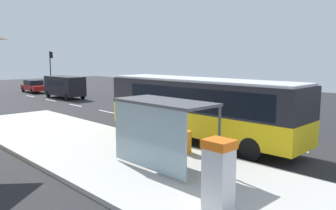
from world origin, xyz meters
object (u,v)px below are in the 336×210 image
(recycling_bin_orange, at_px, (186,142))
(traffic_light_near_side, at_px, (51,64))
(recycling_bin_blue, at_px, (174,139))
(sedan_near, at_px, (34,86))
(white_van, at_px, (65,85))
(bus, at_px, (199,106))
(ticket_machine, at_px, (219,174))
(bus_shelter, at_px, (158,117))

(recycling_bin_orange, distance_m, traffic_light_near_side, 34.84)
(recycling_bin_blue, bearing_deg, sedan_near, 78.05)
(white_van, relative_size, sedan_near, 1.18)
(bus, xyz_separation_m, ticket_machine, (-5.92, -5.80, -0.67))
(white_van, bearing_deg, sedan_near, 89.28)
(ticket_machine, bearing_deg, white_van, 70.46)
(sedan_near, height_order, bus_shelter, bus_shelter)
(ticket_machine, relative_size, recycling_bin_blue, 2.04)
(sedan_near, bearing_deg, recycling_bin_blue, -101.95)
(bus, bearing_deg, recycling_bin_orange, -150.39)
(recycling_bin_blue, relative_size, traffic_light_near_side, 0.19)
(traffic_light_near_side, bearing_deg, recycling_bin_blue, -106.54)
(bus_shelter, bearing_deg, white_van, 70.26)
(sedan_near, bearing_deg, bus_shelter, -105.18)
(ticket_machine, height_order, bus_shelter, bus_shelter)
(recycling_bin_orange, distance_m, bus_shelter, 2.73)
(white_van, xyz_separation_m, recycling_bin_blue, (-6.40, -22.61, -0.69))
(sedan_near, xyz_separation_m, recycling_bin_blue, (-6.50, -30.72, -0.14))
(sedan_near, distance_m, recycling_bin_orange, 32.09)
(ticket_machine, bearing_deg, recycling_bin_blue, 56.01)
(recycling_bin_blue, relative_size, bus_shelter, 0.24)
(bus_shelter, bearing_deg, sedan_near, 74.82)
(traffic_light_near_side, bearing_deg, white_van, -108.18)
(bus_shelter, bearing_deg, recycling_bin_orange, 17.34)
(bus, xyz_separation_m, recycling_bin_orange, (-2.49, -1.41, -1.19))
(bus, xyz_separation_m, bus_shelter, (-4.70, -2.10, 0.25))
(recycling_bin_orange, bearing_deg, sedan_near, 78.31)
(sedan_near, distance_m, bus_shelter, 33.30)
(recycling_bin_orange, bearing_deg, traffic_light_near_side, 73.79)
(recycling_bin_blue, distance_m, bus_shelter, 2.98)
(sedan_near, height_order, traffic_light_near_side, traffic_light_near_side)
(traffic_light_near_side, bearing_deg, ticket_machine, -109.18)
(sedan_near, xyz_separation_m, ticket_machine, (-9.93, -35.81, 0.38))
(sedan_near, bearing_deg, recycling_bin_orange, -101.69)
(recycling_bin_orange, bearing_deg, bus, 29.61)
(white_van, distance_m, traffic_light_near_side, 10.77)
(recycling_bin_orange, distance_m, recycling_bin_blue, 0.70)
(bus, height_order, recycling_bin_blue, bus)
(bus_shelter, bearing_deg, recycling_bin_blue, 32.16)
(bus, height_order, recycling_bin_orange, bus)
(white_van, distance_m, sedan_near, 8.14)
(ticket_machine, distance_m, traffic_light_near_side, 40.02)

